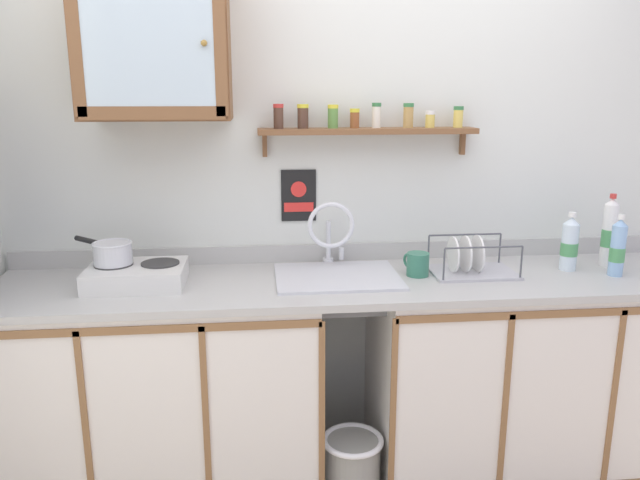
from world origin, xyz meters
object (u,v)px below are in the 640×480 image
(bottle_water_blue_0, at_px, (618,249))
(bottle_water_clear_2, at_px, (569,244))
(wall_cabinet, at_px, (154,37))
(trash_bin, at_px, (352,474))
(bottle_opaque_white_1, at_px, (609,233))
(mug, at_px, (417,264))
(dish_rack, at_px, (470,265))
(hot_plate_stove, at_px, (137,275))
(warning_sign, at_px, (299,196))
(saucepan, at_px, (112,252))
(sink, at_px, (336,278))

(bottle_water_blue_0, xyz_separation_m, bottle_water_clear_2, (-0.16, 0.10, -0.00))
(wall_cabinet, distance_m, trash_bin, 1.94)
(bottle_opaque_white_1, distance_m, mug, 0.89)
(dish_rack, xyz_separation_m, mug, (-0.23, -0.00, 0.01))
(hot_plate_stove, height_order, bottle_water_clear_2, bottle_water_clear_2)
(dish_rack, relative_size, wall_cabinet, 0.56)
(bottle_water_blue_0, bearing_deg, trash_bin, -173.33)
(bottle_water_clear_2, height_order, warning_sign, warning_sign)
(hot_plate_stove, relative_size, bottle_opaque_white_1, 1.18)
(bottle_water_clear_2, bearing_deg, bottle_water_blue_0, -32.76)
(saucepan, relative_size, warning_sign, 1.16)
(saucepan, xyz_separation_m, warning_sign, (0.77, 0.27, 0.17))
(dish_rack, bearing_deg, wall_cabinet, 174.59)
(dish_rack, relative_size, trash_bin, 1.01)
(saucepan, height_order, wall_cabinet, wall_cabinet)
(trash_bin, bearing_deg, wall_cabinet, 155.35)
(wall_cabinet, xyz_separation_m, trash_bin, (0.75, -0.34, -1.75))
(warning_sign, bearing_deg, dish_rack, -21.10)
(mug, bearing_deg, sink, 176.39)
(bottle_water_clear_2, relative_size, dish_rack, 0.72)
(bottle_water_blue_0, height_order, trash_bin, bottle_water_blue_0)
(hot_plate_stove, bearing_deg, bottle_water_blue_0, -2.08)
(hot_plate_stove, xyz_separation_m, bottle_water_blue_0, (2.00, -0.07, 0.08))
(bottle_water_clear_2, bearing_deg, sink, 179.60)
(saucepan, xyz_separation_m, trash_bin, (0.95, -0.23, -0.92))
(trash_bin, bearing_deg, bottle_water_blue_0, 6.67)
(bottle_water_blue_0, bearing_deg, wall_cabinet, 173.65)
(bottle_opaque_white_1, height_order, bottle_water_clear_2, bottle_opaque_white_1)
(saucepan, xyz_separation_m, wall_cabinet, (0.20, 0.11, 0.83))
(bottle_opaque_white_1, distance_m, dish_rack, 0.66)
(saucepan, distance_m, mug, 1.26)
(hot_plate_stove, height_order, saucepan, saucepan)
(sink, xyz_separation_m, bottle_water_clear_2, (1.02, -0.01, 0.12))
(sink, bearing_deg, trash_bin, -80.50)
(hot_plate_stove, distance_m, saucepan, 0.14)
(bottle_opaque_white_1, relative_size, wall_cabinet, 0.52)
(bottle_water_blue_0, height_order, bottle_water_clear_2, bottle_water_blue_0)
(dish_rack, bearing_deg, trash_bin, -157.45)
(dish_rack, bearing_deg, bottle_water_blue_0, -8.34)
(sink, height_order, saucepan, sink)
(hot_plate_stove, xyz_separation_m, bottle_opaque_white_1, (2.04, 0.08, 0.11))
(sink, bearing_deg, saucepan, -179.29)
(bottle_water_blue_0, relative_size, bottle_opaque_white_1, 0.81)
(mug, distance_m, trash_bin, 0.92)
(sink, distance_m, hot_plate_stove, 0.82)
(bottle_water_blue_0, relative_size, dish_rack, 0.74)
(wall_cabinet, bearing_deg, saucepan, -151.07)
(hot_plate_stove, distance_m, mug, 1.16)
(bottle_water_blue_0, height_order, warning_sign, warning_sign)
(saucepan, relative_size, bottle_water_clear_2, 1.05)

